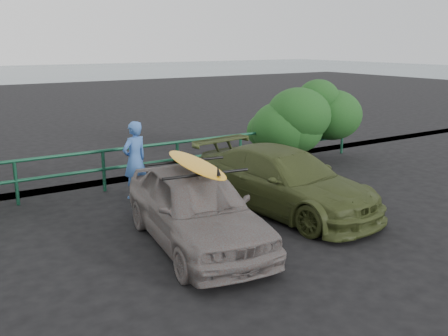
{
  "coord_description": "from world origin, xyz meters",
  "views": [
    {
      "loc": [
        -4.79,
        -6.42,
        3.52
      ],
      "look_at": [
        0.47,
        1.88,
        1.05
      ],
      "focal_mm": 40.0,
      "sensor_mm": 36.0,
      "label": 1
    }
  ],
  "objects_px": {
    "man": "(135,160)",
    "surfboard": "(195,164)",
    "guardrail": "(142,165)",
    "sedan": "(196,207)",
    "olive_vehicle": "(284,180)"
  },
  "relations": [
    {
      "from": "olive_vehicle",
      "to": "man",
      "type": "xyz_separation_m",
      "value": [
        -2.34,
        2.55,
        0.24
      ]
    },
    {
      "from": "guardrail",
      "to": "sedan",
      "type": "distance_m",
      "value": 4.13
    },
    {
      "from": "guardrail",
      "to": "olive_vehicle",
      "type": "distance_m",
      "value": 3.87
    },
    {
      "from": "sedan",
      "to": "man",
      "type": "height_order",
      "value": "man"
    },
    {
      "from": "guardrail",
      "to": "surfboard",
      "type": "height_order",
      "value": "surfboard"
    },
    {
      "from": "guardrail",
      "to": "man",
      "type": "height_order",
      "value": "man"
    },
    {
      "from": "man",
      "to": "surfboard",
      "type": "distance_m",
      "value": 3.24
    },
    {
      "from": "surfboard",
      "to": "man",
      "type": "bearing_deg",
      "value": 94.47
    },
    {
      "from": "sedan",
      "to": "olive_vehicle",
      "type": "xyz_separation_m",
      "value": [
        2.52,
        0.64,
        -0.04
      ]
    },
    {
      "from": "olive_vehicle",
      "to": "man",
      "type": "distance_m",
      "value": 3.47
    },
    {
      "from": "olive_vehicle",
      "to": "surfboard",
      "type": "height_order",
      "value": "surfboard"
    },
    {
      "from": "guardrail",
      "to": "sedan",
      "type": "bearing_deg",
      "value": -100.13
    },
    {
      "from": "man",
      "to": "surfboard",
      "type": "height_order",
      "value": "man"
    },
    {
      "from": "surfboard",
      "to": "sedan",
      "type": "bearing_deg",
      "value": -145.72
    },
    {
      "from": "sedan",
      "to": "olive_vehicle",
      "type": "distance_m",
      "value": 2.6
    }
  ]
}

